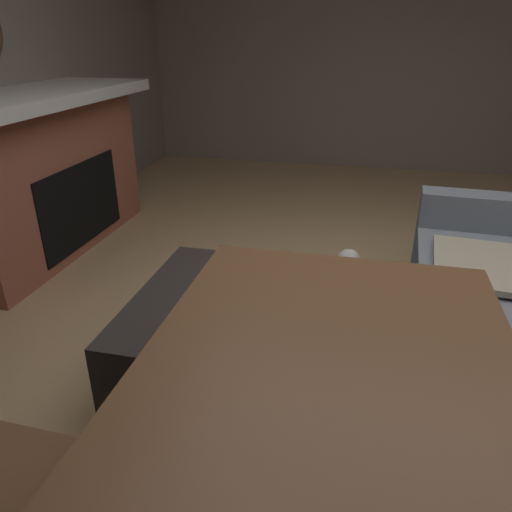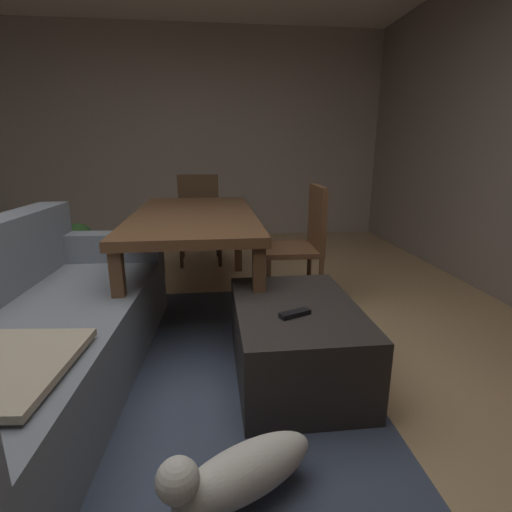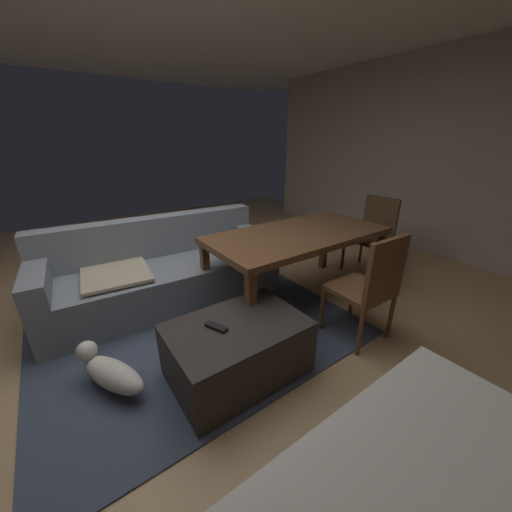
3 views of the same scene
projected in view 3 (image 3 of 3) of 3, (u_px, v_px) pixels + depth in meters
name	position (u px, v px, depth m)	size (l,w,h in m)	color
floor	(174.00, 330.00, 2.59)	(9.29, 9.29, 0.00)	tan
wall_right_window_side	(423.00, 156.00, 4.16)	(0.12, 5.86, 2.71)	#B2A59B
area_rug	(200.00, 328.00, 2.60)	(2.60, 2.00, 0.01)	#3D475B
couch	(164.00, 273.00, 2.99)	(2.29, 0.98, 0.84)	slate
ottoman_coffee_table	(238.00, 349.00, 2.04)	(0.93, 0.63, 0.42)	#2D2826
tv_remote	(216.00, 327.00, 1.91)	(0.05, 0.16, 0.02)	black
dining_table	(298.00, 239.00, 2.87)	(1.81, 0.89, 0.74)	brown
dining_chair_east	(374.00, 231.00, 3.62)	(0.46, 0.46, 0.93)	#513823
dining_chair_south	(370.00, 284.00, 2.29)	(0.45, 0.45, 0.93)	brown
potted_plant	(293.00, 231.00, 4.48)	(0.30, 0.30, 0.49)	beige
small_dog	(110.00, 372.00, 1.92)	(0.40, 0.56, 0.26)	silver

